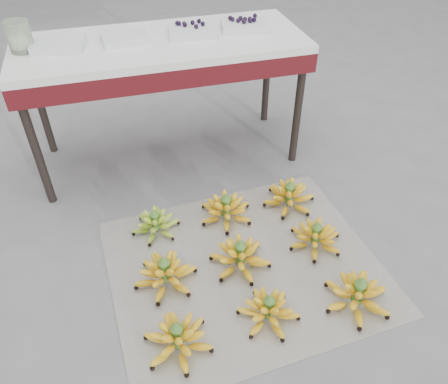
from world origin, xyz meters
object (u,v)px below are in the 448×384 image
object	(u,v)px
bunch_front_right	(358,295)
tray_far_left	(59,45)
newspaper_mat	(244,266)
bunch_back_center	(226,210)
tray_far_right	(244,25)
glass_jar	(19,36)
bunch_back_left	(156,224)
bunch_mid_center	(240,257)
bunch_mid_right	(316,237)
bunch_back_right	(289,197)
tray_right	(192,31)
bunch_mid_left	(165,273)
bunch_front_left	(178,339)
tray_left	(125,38)
vendor_table	(162,55)
bunch_front_center	(268,310)

from	to	relation	value
bunch_front_right	tray_far_left	distance (m)	1.89
newspaper_mat	bunch_front_right	world-z (taller)	bunch_front_right
bunch_back_center	tray_far_right	bearing A→B (deg)	65.39
glass_jar	bunch_back_left	bearing A→B (deg)	-55.08
bunch_mid_center	tray_far_left	distance (m)	1.41
bunch_mid_right	bunch_back_right	xyz separation A→B (m)	(-0.01, 0.32, 0.00)
bunch_front_right	bunch_back_left	bearing A→B (deg)	160.34
bunch_front_right	bunch_mid_right	size ratio (longest dim) A/B	1.18
newspaper_mat	bunch_mid_center	size ratio (longest dim) A/B	3.82
bunch_back_right	tray_right	xyz separation A→B (m)	(-0.36, 0.69, 0.71)
bunch_mid_left	tray_right	world-z (taller)	tray_right
bunch_back_right	glass_jar	distance (m)	1.60
bunch_front_left	bunch_mid_left	bearing A→B (deg)	64.99
newspaper_mat	tray_left	xyz separation A→B (m)	(-0.35, 1.04, 0.76)
bunch_mid_center	bunch_mid_right	world-z (taller)	bunch_mid_center
bunch_back_left	bunch_back_right	size ratio (longest dim) A/B	0.73
tray_far_left	tray_far_right	xyz separation A→B (m)	(0.99, -0.00, 0.00)
bunch_mid_center	bunch_mid_left	bearing A→B (deg)	171.60
bunch_mid_left	tray_left	xyz separation A→B (m)	(0.03, 1.03, 0.70)
bunch_mid_left	bunch_back_right	distance (m)	0.82
bunch_back_right	vendor_table	distance (m)	1.04
bunch_front_left	bunch_back_right	size ratio (longest dim) A/B	1.06
bunch_front_left	vendor_table	bearing A→B (deg)	57.50
bunch_front_left	bunch_front_center	distance (m)	0.40
bunch_mid_center	tray_far_left	xyz separation A→B (m)	(-0.66, 1.03, 0.70)
bunch_back_right	bunch_back_center	bearing A→B (deg)	-163.67
bunch_front_left	bunch_mid_center	size ratio (longest dim) A/B	1.12
bunch_front_left	bunch_back_center	distance (m)	0.78
bunch_front_left	bunch_back_left	size ratio (longest dim) A/B	1.45
newspaper_mat	bunch_mid_right	distance (m)	0.39
newspaper_mat	vendor_table	xyz separation A→B (m)	(-0.16, 1.02, 0.66)
bunch_front_left	bunch_mid_center	distance (m)	0.50
bunch_mid_left	bunch_back_right	size ratio (longest dim) A/B	1.03
newspaper_mat	bunch_back_right	world-z (taller)	bunch_back_right
bunch_back_center	bunch_front_left	bearing A→B (deg)	-121.05
newspaper_mat	tray_far_left	bearing A→B (deg)	123.27
bunch_mid_right	vendor_table	xyz separation A→B (m)	(-0.54, 0.98, 0.60)
bunch_front_left	bunch_front_right	size ratio (longest dim) A/B	0.97
bunch_front_center	glass_jar	bearing A→B (deg)	100.55
tray_far_left	tray_left	distance (m)	0.33
bunch_front_center	bunch_back_right	world-z (taller)	bunch_back_right
bunch_back_left	tray_left	xyz separation A→B (m)	(0.02, 0.69, 0.71)
bunch_back_left	glass_jar	distance (m)	1.15
tray_left	bunch_front_right	bearing A→B (deg)	-61.50
newspaper_mat	bunch_back_center	distance (m)	0.35
bunch_front_left	tray_far_left	size ratio (longest dim) A/B	1.27
tray_left	glass_jar	distance (m)	0.51
bunch_front_right	bunch_mid_center	xyz separation A→B (m)	(-0.42, 0.35, -0.00)
bunch_back_center	tray_left	world-z (taller)	tray_left
bunch_front_center	newspaper_mat	bearing A→B (deg)	69.35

